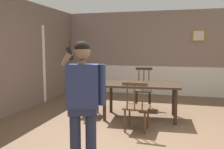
% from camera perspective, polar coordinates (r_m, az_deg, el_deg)
% --- Properties ---
extents(ground_plane, '(8.29, 8.29, 0.00)m').
position_cam_1_polar(ground_plane, '(4.41, 7.31, -13.76)').
color(ground_plane, brown).
extents(room_back_partition, '(6.13, 0.17, 2.63)m').
position_cam_1_polar(room_back_partition, '(7.90, 11.18, 4.52)').
color(room_back_partition, gray).
rests_on(room_back_partition, ground_plane).
extents(dining_table, '(1.68, 0.99, 0.75)m').
position_cam_1_polar(dining_table, '(5.24, 6.67, -3.09)').
color(dining_table, '#38281E').
rests_on(dining_table, ground_plane).
extents(chair_near_window, '(0.46, 0.46, 0.92)m').
position_cam_1_polar(chair_near_window, '(5.50, -5.95, -4.80)').
color(chair_near_window, '#513823').
rests_on(chair_near_window, ground_plane).
extents(chair_by_doorway, '(0.46, 0.46, 0.91)m').
position_cam_1_polar(chair_by_doorway, '(4.47, 5.73, -7.45)').
color(chair_by_doorway, '#513823').
rests_on(chair_by_doorway, ground_plane).
extents(chair_at_table_head, '(0.44, 0.44, 1.01)m').
position_cam_1_polar(chair_at_table_head, '(6.08, 7.28, -3.42)').
color(chair_at_table_head, '#2D2319').
rests_on(chair_at_table_head, ground_plane).
extents(person_figure, '(0.52, 0.33, 1.60)m').
position_cam_1_polar(person_figure, '(3.09, -6.74, -5.08)').
color(person_figure, '#282E49').
rests_on(person_figure, ground_plane).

